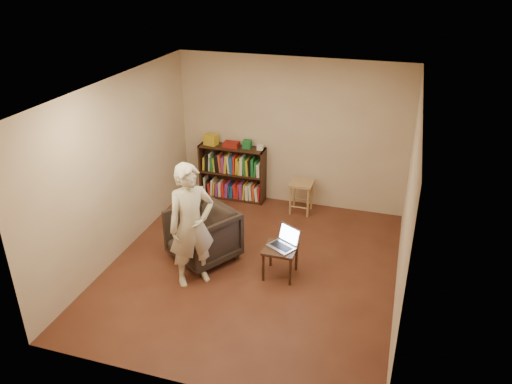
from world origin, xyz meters
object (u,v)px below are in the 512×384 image
(side_table, at_px, (280,252))
(armchair, at_px, (203,235))
(stool, at_px, (301,188))
(bookshelf, at_px, (233,175))
(person, at_px, (191,226))
(laptop, at_px, (284,242))

(side_table, bearing_deg, armchair, 175.84)
(stool, bearing_deg, side_table, -86.06)
(bookshelf, distance_m, person, 2.67)
(bookshelf, bearing_deg, armchair, -82.59)
(stool, bearing_deg, laptop, -84.78)
(armchair, bearing_deg, person, -48.93)
(bookshelf, height_order, stool, bookshelf)
(side_table, xyz_separation_m, person, (-1.09, -0.47, 0.50))
(bookshelf, relative_size, laptop, 2.53)
(stool, distance_m, armchair, 2.14)
(stool, relative_size, laptop, 1.20)
(armchair, xyz_separation_m, laptop, (1.22, -0.03, 0.11))
(stool, xyz_separation_m, laptop, (0.17, -1.89, 0.05))
(bookshelf, relative_size, side_table, 2.68)
(stool, height_order, armchair, armchair)
(person, bearing_deg, bookshelf, 54.31)
(stool, distance_m, side_table, 1.96)
(side_table, bearing_deg, bookshelf, 124.14)
(stool, bearing_deg, person, -111.54)
(bookshelf, distance_m, laptop, 2.56)
(stool, relative_size, armchair, 0.66)
(bookshelf, distance_m, stool, 1.33)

